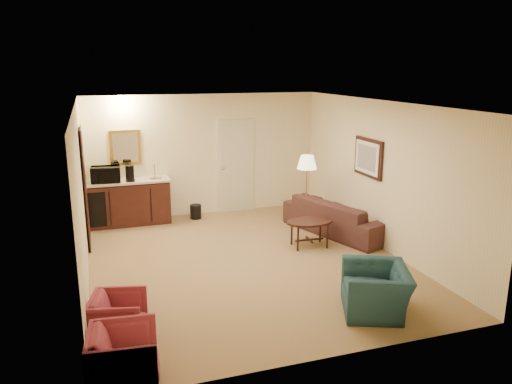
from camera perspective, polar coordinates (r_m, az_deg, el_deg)
ground at (r=8.41m, az=-1.17°, el=-7.93°), size 6.00×6.00×0.00m
room_walls at (r=8.62m, az=-3.36°, el=4.50°), size 5.02×6.01×2.61m
wetbar_cabinet at (r=10.54m, az=-14.24°, el=-1.13°), size 1.64×0.58×0.92m
sofa at (r=9.79m, az=9.43°, el=-2.12°), size 1.37×2.38×0.89m
teal_armchair at (r=6.83m, az=13.58°, el=-10.00°), size 0.93×1.11×0.82m
rose_chair_near at (r=6.27m, az=-15.45°, el=-13.41°), size 0.70×0.73×0.63m
rose_chair_far at (r=5.43m, az=-14.87°, el=-17.57°), size 0.70×0.74×0.70m
coffee_table at (r=9.04m, az=6.12°, el=-4.74°), size 0.89×0.63×0.49m
floor_lamp at (r=10.00m, az=5.76°, el=0.07°), size 0.51×0.51×1.47m
waste_bin at (r=10.72m, az=-6.90°, el=-2.25°), size 0.31×0.31×0.30m
microwave at (r=10.35m, az=-16.82°, el=2.13°), size 0.58×0.35×0.38m
coffee_maker at (r=10.29m, az=-14.22°, el=2.07°), size 0.19×0.19×0.32m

